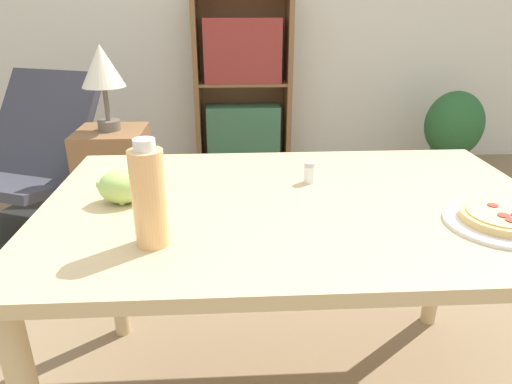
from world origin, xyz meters
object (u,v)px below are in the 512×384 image
at_px(side_table, 117,189).
at_px(table_lamp, 102,70).
at_px(drink_bottle, 149,197).
at_px(potted_plant_floor, 453,131).
at_px(bookshelf, 243,90).
at_px(lounge_chair_near, 32,188).
at_px(pizza_on_plate, 502,220).
at_px(grape_bunch, 123,187).
at_px(salt_shaker, 309,173).

xyz_separation_m(side_table, table_lamp, (0.00, 0.00, 0.61)).
height_order(drink_bottle, potted_plant_floor, drink_bottle).
bearing_deg(bookshelf, drink_bottle, -95.99).
relative_size(drink_bottle, bookshelf, 0.18).
relative_size(side_table, potted_plant_floor, 1.00).
height_order(lounge_chair_near, bookshelf, bookshelf).
bearing_deg(pizza_on_plate, drink_bottle, -176.85).
xyz_separation_m(grape_bunch, lounge_chair_near, (-0.81, 1.24, -0.49)).
distance_m(pizza_on_plate, salt_shaker, 0.53).
xyz_separation_m(pizza_on_plate, bookshelf, (-0.56, 2.58, -0.14)).
xyz_separation_m(grape_bunch, bookshelf, (0.39, 2.39, -0.17)).
relative_size(salt_shaker, side_table, 0.10).
bearing_deg(pizza_on_plate, grape_bunch, 168.54).
xyz_separation_m(grape_bunch, salt_shaker, (0.53, 0.12, -0.01)).
height_order(pizza_on_plate, bookshelf, bookshelf).
distance_m(pizza_on_plate, grape_bunch, 0.97).
bearing_deg(table_lamp, grape_bunch, -74.21).
distance_m(lounge_chair_near, bookshelf, 1.70).
bearing_deg(table_lamp, lounge_chair_near, 166.72).
height_order(grape_bunch, side_table, grape_bunch).
xyz_separation_m(grape_bunch, side_table, (-0.32, 1.12, -0.45)).
xyz_separation_m(pizza_on_plate, potted_plant_floor, (1.01, 2.28, -0.40)).
distance_m(salt_shaker, bookshelf, 2.28).
distance_m(pizza_on_plate, bookshelf, 2.65).
bearing_deg(table_lamp, pizza_on_plate, -46.08).
xyz_separation_m(drink_bottle, table_lamp, (-0.43, 1.36, 0.09)).
bearing_deg(drink_bottle, lounge_chair_near, 122.12).
bearing_deg(lounge_chair_near, potted_plant_floor, 38.35).
bearing_deg(lounge_chair_near, table_lamp, 8.06).
bearing_deg(drink_bottle, table_lamp, 107.62).
bearing_deg(grape_bunch, table_lamp, 105.79).
distance_m(lounge_chair_near, table_lamp, 0.82).
bearing_deg(grape_bunch, salt_shaker, 12.66).
relative_size(pizza_on_plate, lounge_chair_near, 0.29).
xyz_separation_m(salt_shaker, potted_plant_floor, (1.43, 1.97, -0.42)).
relative_size(bookshelf, table_lamp, 3.18).
relative_size(pizza_on_plate, salt_shaker, 4.25).
height_order(salt_shaker, lounge_chair_near, lounge_chair_near).
bearing_deg(grape_bunch, drink_bottle, -64.31).
relative_size(pizza_on_plate, drink_bottle, 1.11).
bearing_deg(grape_bunch, lounge_chair_near, 123.26).
relative_size(salt_shaker, table_lamp, 0.15).
relative_size(drink_bottle, side_table, 0.38).
distance_m(salt_shaker, lounge_chair_near, 1.81).
bearing_deg(side_table, bookshelf, 60.83).
bearing_deg(side_table, potted_plant_floor, 22.98).
bearing_deg(pizza_on_plate, salt_shaker, 143.73).
bearing_deg(table_lamp, drink_bottle, -72.38).
distance_m(grape_bunch, salt_shaker, 0.54).
relative_size(grape_bunch, lounge_chair_near, 0.14).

